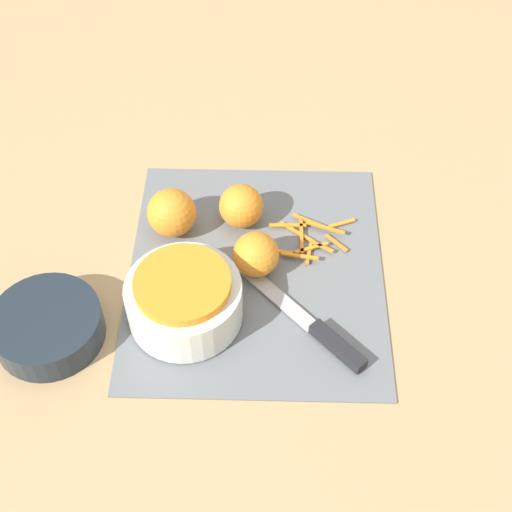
{
  "coord_description": "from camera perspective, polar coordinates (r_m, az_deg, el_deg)",
  "views": [
    {
      "loc": [
        -0.66,
        -0.02,
        0.83
      ],
      "look_at": [
        0.0,
        0.0,
        0.04
      ],
      "focal_mm": 50.0,
      "sensor_mm": 36.0,
      "label": 1
    }
  ],
  "objects": [
    {
      "name": "orange_left",
      "position": [
        1.1,
        -1.2,
        4.02
      ],
      "size": [
        0.07,
        0.07,
        0.07
      ],
      "color": "orange",
      "rests_on": "cutting_board"
    },
    {
      "name": "orange_back",
      "position": [
        1.03,
        0.03,
        0.03
      ],
      "size": [
        0.07,
        0.07,
        0.07
      ],
      "color": "orange",
      "rests_on": "cutting_board"
    },
    {
      "name": "bowl_dark",
      "position": [
        1.02,
        -16.32,
        -5.42
      ],
      "size": [
        0.15,
        0.15,
        0.05
      ],
      "color": "#1E2833",
      "rests_on": "ground_plane"
    },
    {
      "name": "cutting_board",
      "position": [
        1.06,
        0.0,
        -1.14
      ],
      "size": [
        0.43,
        0.38,
        0.01
      ],
      "color": "slate",
      "rests_on": "ground_plane"
    },
    {
      "name": "peel_pile",
      "position": [
        1.1,
        4.35,
        1.51
      ],
      "size": [
        0.1,
        0.14,
        0.01
      ],
      "color": "orange",
      "rests_on": "cutting_board"
    },
    {
      "name": "knife",
      "position": [
        0.99,
        5.11,
        -6.0
      ],
      "size": [
        0.2,
        0.19,
        0.02
      ],
      "rotation": [
        0.0,
        0.0,
        0.77
      ],
      "color": "#232328",
      "rests_on": "cutting_board"
    },
    {
      "name": "orange_right",
      "position": [
        1.09,
        -6.77,
        3.46
      ],
      "size": [
        0.07,
        0.07,
        0.07
      ],
      "color": "orange",
      "rests_on": "cutting_board"
    },
    {
      "name": "bowl_speckled",
      "position": [
        0.98,
        -5.77,
        -3.42
      ],
      "size": [
        0.16,
        0.16,
        0.08
      ],
      "color": "silver",
      "rests_on": "cutting_board"
    },
    {
      "name": "ground_plane",
      "position": [
        1.06,
        0.0,
        -1.24
      ],
      "size": [
        4.0,
        4.0,
        0.0
      ],
      "primitive_type": "plane",
      "color": "tan"
    }
  ]
}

